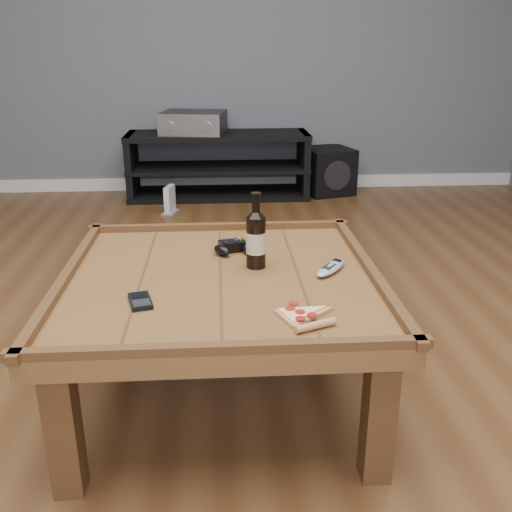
{
  "coord_description": "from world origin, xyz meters",
  "views": [
    {
      "loc": [
        0.0,
        -1.69,
        1.15
      ],
      "look_at": [
        0.11,
        -0.01,
        0.52
      ],
      "focal_mm": 40.0,
      "sensor_mm": 36.0,
      "label": 1
    }
  ],
  "objects": [
    {
      "name": "ground",
      "position": [
        0.0,
        0.0,
        0.0
      ],
      "size": [
        6.0,
        6.0,
        0.0
      ],
      "primitive_type": "plane",
      "color": "#492B15",
      "rests_on": "ground"
    },
    {
      "name": "wall_back",
      "position": [
        0.0,
        3.0,
        1.35
      ],
      "size": [
        5.0,
        0.04,
        2.7
      ],
      "primitive_type": "cube",
      "color": "#5A5B62",
      "rests_on": "ground"
    },
    {
      "name": "baseboard",
      "position": [
        0.0,
        2.99,
        0.05
      ],
      "size": [
        5.0,
        0.02,
        0.1
      ],
      "primitive_type": "cube",
      "color": "silver",
      "rests_on": "ground"
    },
    {
      "name": "coffee_table",
      "position": [
        0.0,
        0.0,
        0.39
      ],
      "size": [
        1.03,
        1.03,
        0.48
      ],
      "color": "brown",
      "rests_on": "ground"
    },
    {
      "name": "media_console",
      "position": [
        0.0,
        2.75,
        0.25
      ],
      "size": [
        1.4,
        0.45,
        0.5
      ],
      "color": "black",
      "rests_on": "ground"
    },
    {
      "name": "beer_bottle",
      "position": [
        0.12,
        0.07,
        0.55
      ],
      "size": [
        0.07,
        0.07,
        0.25
      ],
      "color": "black",
      "rests_on": "coffee_table"
    },
    {
      "name": "game_controller",
      "position": [
        0.05,
        0.21,
        0.47
      ],
      "size": [
        0.16,
        0.13,
        0.04
      ],
      "rotation": [
        0.0,
        0.0,
        0.26
      ],
      "color": "black",
      "rests_on": "coffee_table"
    },
    {
      "name": "pizza_slice",
      "position": [
        0.22,
        -0.32,
        0.46
      ],
      "size": [
        0.2,
        0.25,
        0.02
      ],
      "rotation": [
        0.0,
        0.0,
        0.39
      ],
      "color": "#B3854E",
      "rests_on": "coffee_table"
    },
    {
      "name": "smartphone",
      "position": [
        -0.23,
        -0.19,
        0.46
      ],
      "size": [
        0.08,
        0.12,
        0.01
      ],
      "rotation": [
        0.0,
        0.0,
        0.26
      ],
      "color": "black",
      "rests_on": "coffee_table"
    },
    {
      "name": "remote_control",
      "position": [
        0.36,
        0.01,
        0.46
      ],
      "size": [
        0.14,
        0.17,
        0.02
      ],
      "rotation": [
        0.0,
        0.0,
        -0.63
      ],
      "color": "#9A9EA7",
      "rests_on": "coffee_table"
    },
    {
      "name": "av_receiver",
      "position": [
        -0.18,
        2.74,
        0.58
      ],
      "size": [
        0.52,
        0.46,
        0.16
      ],
      "rotation": [
        0.0,
        0.0,
        -0.17
      ],
      "color": "black",
      "rests_on": "media_console"
    },
    {
      "name": "subwoofer",
      "position": [
        0.87,
        2.8,
        0.18
      ],
      "size": [
        0.45,
        0.45,
        0.36
      ],
      "rotation": [
        0.0,
        0.0,
        0.28
      ],
      "color": "black",
      "rests_on": "ground"
    },
    {
      "name": "game_console",
      "position": [
        -0.35,
        2.29,
        0.09
      ],
      "size": [
        0.13,
        0.18,
        0.2
      ],
      "rotation": [
        0.0,
        0.0,
        -0.25
      ],
      "color": "gray",
      "rests_on": "ground"
    }
  ]
}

